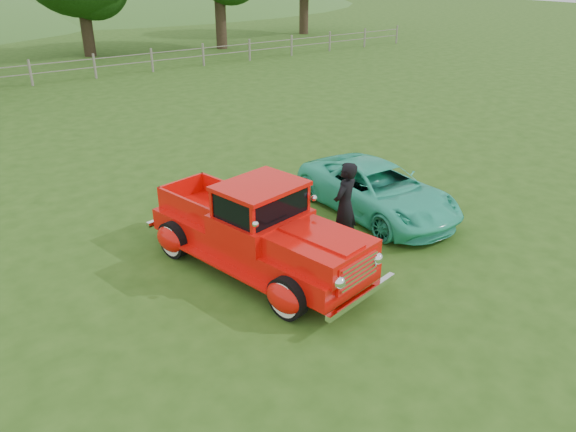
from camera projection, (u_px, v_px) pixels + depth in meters
ground at (337, 295)px, 10.07m from camera, size 140.00×140.00×0.00m
fence_line at (30, 73)px, 26.01m from camera, size 48.00×0.12×1.20m
red_pickup at (259, 231)px, 10.62m from camera, size 2.94×5.23×1.78m
teal_sedan at (378, 190)px, 13.03m from camera, size 2.15×4.33×1.18m
man at (345, 206)px, 11.38m from camera, size 0.79×0.66×1.85m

